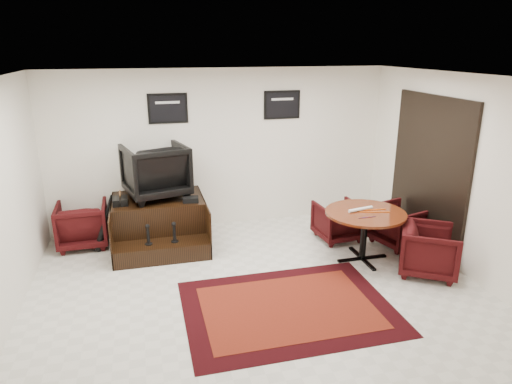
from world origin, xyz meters
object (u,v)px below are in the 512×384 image
Objects in this scene: armchair_side at (82,222)px; meeting_table at (365,218)px; shine_podium at (159,223)px; table_chair_corner at (430,248)px; shine_chair at (155,168)px; table_chair_window at (399,223)px; table_chair_back at (338,219)px.

meeting_table is (4.21, -1.62, 0.29)m from armchair_side.
meeting_table is at bearing -25.49° from shine_podium.
armchair_side is 5.41m from table_chair_corner.
armchair_side is at bearing -16.52° from shine_chair.
shine_podium is 3.32m from meeting_table.
armchair_side is at bearing 158.90° from meeting_table.
meeting_table is at bearing 80.68° from table_chair_corner.
shine_podium is 1.93× the size of table_chair_corner.
table_chair_window is at bearing 148.46° from shine_chair.
table_chair_window is (5.04, -1.25, -0.02)m from armchair_side.
shine_podium is 2.14× the size of table_chair_back.
meeting_table reaches higher than table_chair_window.
table_chair_back is (2.93, -0.74, -0.89)m from shine_chair.
shine_chair is (0.00, 0.15, 0.90)m from shine_podium.
shine_chair is at bearing -19.20° from table_chair_back.
shine_podium is at bearing 154.51° from meeting_table.
table_chair_corner is (-0.12, -1.01, 0.02)m from table_chair_window.
shine_chair is 1.49m from armchair_side.
meeting_table is 1.52× the size of table_chair_corner.
shine_podium is at bearing 58.97° from table_chair_window.
meeting_table is 1.60× the size of table_chair_window.
shine_podium is 2.99m from table_chair_back.
table_chair_corner is (3.69, -2.21, -0.85)m from shine_chair.
table_chair_corner is at bearing -41.77° from meeting_table.
table_chair_corner is at bearing -29.11° from shine_podium.
table_chair_back is at bearing 59.76° from table_chair_corner.
armchair_side reaches higher than shine_podium.
table_chair_window is at bearing 164.50° from armchair_side.
shine_chair reaches higher than armchair_side.
shine_podium reaches higher than table_chair_window.
table_chair_corner is (0.76, -1.47, 0.04)m from table_chair_back.
shine_podium is at bearing 93.34° from table_chair_corner.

